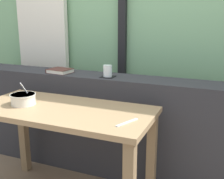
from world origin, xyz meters
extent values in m
cube|color=#7AAD7F|center=(0.00, 1.08, 1.40)|extent=(4.80, 0.08, 2.80)
cube|color=silver|center=(-0.86, 0.98, 1.25)|extent=(0.56, 0.06, 2.50)
cube|color=black|center=(-0.01, 1.01, 1.30)|extent=(0.07, 0.05, 2.60)
cube|color=#2D2D33|center=(0.00, 0.55, 0.41)|extent=(2.80, 0.28, 0.82)
cube|color=#826849|center=(-0.60, 0.28, 0.33)|extent=(0.06, 0.06, 0.66)
cube|color=#826849|center=(0.49, 0.28, 0.33)|extent=(0.06, 0.06, 0.66)
cube|color=#997A56|center=(-0.06, 0.05, 0.68)|extent=(1.19, 0.57, 0.03)
cube|color=black|center=(0.07, 0.50, 0.83)|extent=(0.10, 0.10, 0.00)
cylinder|color=white|center=(0.07, 0.50, 0.87)|extent=(0.07, 0.07, 0.09)
cylinder|color=#BC3D51|center=(0.07, 0.50, 0.86)|extent=(0.06, 0.06, 0.07)
cube|color=#47231E|center=(-0.37, 0.51, 0.82)|extent=(0.20, 0.17, 0.00)
cube|color=silver|center=(-0.37, 0.51, 0.84)|extent=(0.19, 0.17, 0.03)
cube|color=#47231E|center=(-0.37, 0.51, 0.85)|extent=(0.20, 0.17, 0.00)
cube|color=#47231E|center=(-0.46, 0.52, 0.84)|extent=(0.03, 0.15, 0.03)
cylinder|color=silver|center=(-0.35, 0.01, 0.73)|extent=(0.16, 0.16, 0.07)
cylinder|color=silver|center=(-0.35, 0.01, 0.76)|extent=(0.17, 0.17, 0.01)
cylinder|color=#9E5B33|center=(-0.35, 0.01, 0.72)|extent=(0.14, 0.14, 0.04)
cylinder|color=silver|center=(-0.34, 0.04, 0.78)|extent=(0.02, 0.10, 0.15)
ellipsoid|color=silver|center=(-0.34, 0.06, 0.73)|extent=(0.03, 0.05, 0.01)
cube|color=silver|center=(0.42, -0.04, 0.70)|extent=(0.08, 0.16, 0.01)
camera|label=1|loc=(0.92, -1.47, 1.28)|focal=45.74mm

